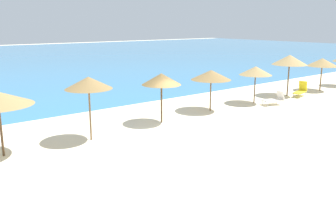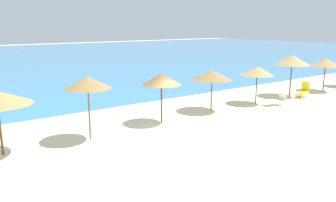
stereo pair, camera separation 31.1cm
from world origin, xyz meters
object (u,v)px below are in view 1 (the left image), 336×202
Objects in this scene: lounge_chair_1 at (301,90)px; lounge_chair_2 at (275,99)px; beach_umbrella_4 at (89,83)px; beach_umbrella_8 at (290,60)px; beach_umbrella_9 at (322,62)px; beach_umbrella_6 at (211,75)px; beach_umbrella_7 at (256,71)px; beach_umbrella_5 at (161,79)px.

lounge_chair_2 is (-3.74, -0.53, -0.04)m from lounge_chair_1.
beach_umbrella_4 is 15.55m from beach_umbrella_8.
lounge_chair_1 is 3.78m from lounge_chair_2.
beach_umbrella_4 is 19.31m from beach_umbrella_9.
beach_umbrella_4 is 8.05m from beach_umbrella_6.
beach_umbrella_7 is 3.88m from beach_umbrella_8.
lounge_chair_1 is at bearing -63.09° from lounge_chair_2.
lounge_chair_1 is (0.55, -0.71, -2.15)m from beach_umbrella_8.
beach_umbrella_8 is (3.85, 0.13, 0.45)m from beach_umbrella_7.
beach_umbrella_5 is (4.15, 0.33, -0.27)m from beach_umbrella_4.
lounge_chair_1 is (4.40, -0.58, -1.70)m from beach_umbrella_7.
lounge_chair_1 is (-3.20, -0.34, -1.76)m from beach_umbrella_9.
lounge_chair_1 is at bearing -0.72° from beach_umbrella_4.
beach_umbrella_5 is at bearing -174.94° from beach_umbrella_6.
lounge_chair_1 is (8.08, -0.88, -1.72)m from beach_umbrella_6.
beach_umbrella_8 is at bearing 174.33° from beach_umbrella_9.
beach_umbrella_8 is 1.17× the size of beach_umbrella_9.
beach_umbrella_9 is 1.64× the size of lounge_chair_1.
beach_umbrella_4 is 4.17m from beach_umbrella_5.
beach_umbrella_9 is (3.76, -0.37, -0.39)m from beach_umbrella_8.
beach_umbrella_6 is 7.55m from beach_umbrella_8.
beach_umbrella_5 is 8.49m from lounge_chair_2.
beach_umbrella_5 reaches higher than lounge_chair_1.
beach_umbrella_4 is at bearing -178.14° from beach_umbrella_7.
lounge_chair_2 is at bearing -3.40° from beach_umbrella_4.
beach_umbrella_4 is 1.18× the size of beach_umbrella_7.
beach_umbrella_7 is 0.82× the size of beach_umbrella_8.
beach_umbrella_6 is at bearing 4.82° from beach_umbrella_4.
beach_umbrella_9 reaches higher than lounge_chair_2.
beach_umbrella_6 is at bearing 5.06° from beach_umbrella_5.
beach_umbrella_4 is 12.57m from lounge_chair_2.
beach_umbrella_6 reaches higher than lounge_chair_1.
beach_umbrella_6 is at bearing 177.28° from beach_umbrella_9.
beach_umbrella_9 is at bearing -1.82° from beach_umbrella_7.
beach_umbrella_5 is 1.71× the size of lounge_chair_1.
beach_umbrella_5 is 3.88m from beach_umbrella_6.
beach_umbrella_4 is 0.97× the size of beach_umbrella_8.
beach_umbrella_9 is (7.61, -0.24, 0.06)m from beach_umbrella_7.
beach_umbrella_7 is 4.75m from lounge_chair_1.
beach_umbrella_7 is at bearing 1.86° from beach_umbrella_4.
lounge_chair_2 is (8.20, -1.07, -1.92)m from beach_umbrella_5.
beach_umbrella_9 reaches higher than lounge_chair_1.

